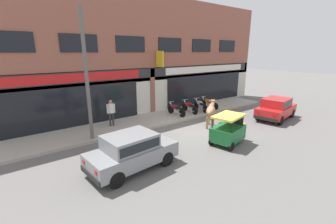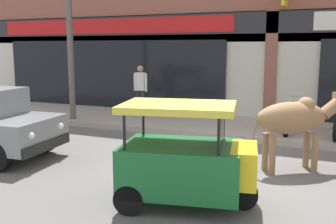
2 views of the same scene
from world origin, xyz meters
name	(u,v)px [view 1 (image 1 of 2)]	position (x,y,z in m)	size (l,w,h in m)	color
ground_plane	(201,132)	(0.00, 0.00, 0.00)	(90.00, 90.00, 0.00)	#605E5B
sidewalk	(164,117)	(0.00, 3.63, 0.08)	(19.00, 2.85, 0.16)	#A8A093
shop_building	(150,60)	(0.00, 5.31, 3.92)	(23.00, 1.40, 8.28)	#8E5142
cow	(211,111)	(1.23, 0.44, 1.01)	(1.84, 1.47, 1.61)	#936B47
car_0	(276,107)	(5.97, -1.19, 0.81)	(3.76, 2.10, 1.46)	black
car_1	(132,150)	(-5.16, -1.26, 0.81)	(3.71, 1.89, 1.46)	black
auto_rickshaw	(229,131)	(-0.07, -1.94, 0.66)	(2.12, 1.49, 1.52)	black
motorcycle_0	(176,110)	(0.79, 3.25, 0.55)	(0.52, 1.81, 0.88)	black
motorcycle_1	(190,107)	(2.00, 3.17, 0.55)	(0.53, 1.81, 0.88)	black
motorcycle_2	(201,106)	(3.04, 3.09, 0.55)	(0.67, 1.79, 0.88)	black
motorcycle_3	(209,103)	(4.09, 3.21, 0.55)	(0.52, 1.81, 0.88)	black
pedestrian	(111,110)	(-3.80, 3.79, 1.15)	(0.50, 0.32, 1.60)	#2D2D33
utility_pole	(87,77)	(-5.45, 2.50, 3.35)	(0.18, 0.18, 6.37)	#595651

